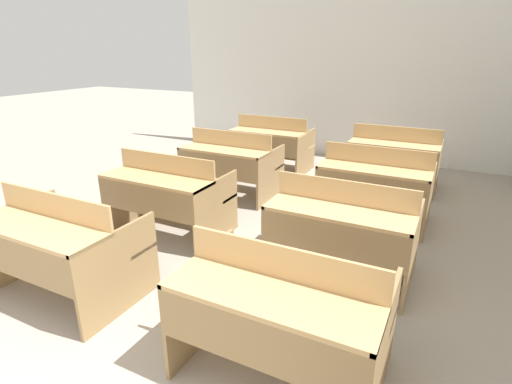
# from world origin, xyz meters

# --- Properties ---
(wall_back) EXTENTS (6.56, 0.06, 2.87)m
(wall_back) POSITION_xyz_m (0.00, 6.93, 1.44)
(wall_back) COLOR silver
(wall_back) RESTS_ON ground_plane
(bench_front_left) EXTENTS (1.19, 0.80, 0.88)m
(bench_front_left) POSITION_xyz_m (-0.80, 1.56, 0.46)
(bench_front_left) COLOR #93754B
(bench_front_left) RESTS_ON ground_plane
(bench_front_right) EXTENTS (1.19, 0.80, 0.88)m
(bench_front_right) POSITION_xyz_m (1.10, 1.56, 0.46)
(bench_front_right) COLOR olive
(bench_front_right) RESTS_ON ground_plane
(bench_second_left) EXTENTS (1.19, 0.80, 0.88)m
(bench_second_left) POSITION_xyz_m (-0.78, 2.87, 0.46)
(bench_second_left) COLOR #93744A
(bench_second_left) RESTS_ON ground_plane
(bench_second_right) EXTENTS (1.19, 0.80, 0.88)m
(bench_second_right) POSITION_xyz_m (1.10, 2.86, 0.46)
(bench_second_right) COLOR #987A50
(bench_second_right) RESTS_ON ground_plane
(bench_third_left) EXTENTS (1.19, 0.80, 0.88)m
(bench_third_left) POSITION_xyz_m (-0.79, 4.20, 0.46)
(bench_third_left) COLOR #987A50
(bench_third_left) RESTS_ON ground_plane
(bench_third_right) EXTENTS (1.19, 0.80, 0.88)m
(bench_third_right) POSITION_xyz_m (1.11, 4.19, 0.46)
(bench_third_right) COLOR #96774D
(bench_third_right) RESTS_ON ground_plane
(bench_back_left) EXTENTS (1.19, 0.80, 0.88)m
(bench_back_left) POSITION_xyz_m (-0.80, 5.51, 0.46)
(bench_back_left) COLOR #98794F
(bench_back_left) RESTS_ON ground_plane
(bench_back_right) EXTENTS (1.19, 0.80, 0.88)m
(bench_back_right) POSITION_xyz_m (1.11, 5.52, 0.46)
(bench_back_right) COLOR #97794F
(bench_back_right) RESTS_ON ground_plane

